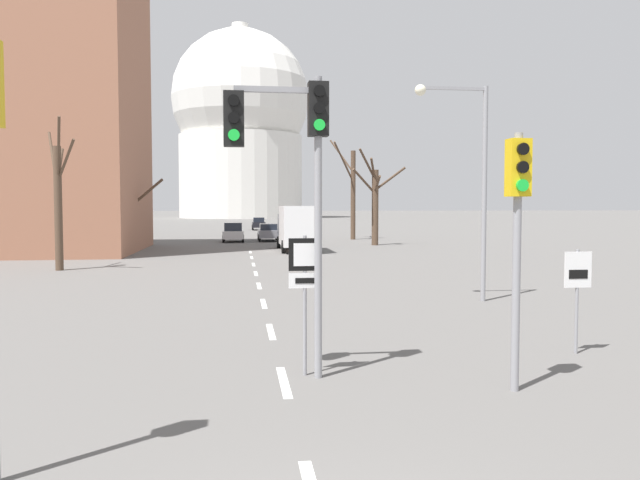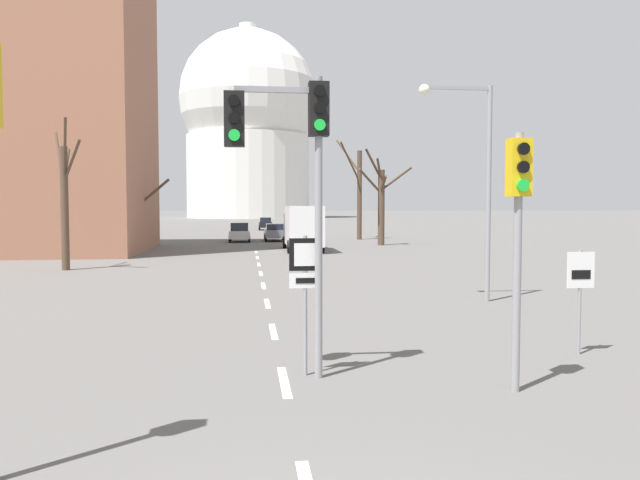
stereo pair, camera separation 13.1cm
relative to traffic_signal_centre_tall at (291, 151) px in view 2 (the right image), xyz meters
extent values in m
cube|color=silver|center=(-0.14, -0.19, -4.12)|extent=(0.16, 2.00, 0.01)
cube|color=silver|center=(-0.14, 4.31, -4.12)|extent=(0.16, 2.00, 0.01)
cube|color=silver|center=(-0.14, 8.81, -4.12)|extent=(0.16, 2.00, 0.01)
cube|color=silver|center=(-0.14, 13.31, -4.12)|extent=(0.16, 2.00, 0.01)
cube|color=silver|center=(-0.14, 17.81, -4.12)|extent=(0.16, 2.00, 0.01)
cube|color=silver|center=(-0.14, 22.31, -4.12)|extent=(0.16, 2.00, 0.01)
cube|color=silver|center=(-0.14, 26.81, -4.12)|extent=(0.16, 2.00, 0.01)
cube|color=silver|center=(-0.14, 31.31, -4.12)|extent=(0.16, 2.00, 0.01)
cylinder|color=gray|center=(0.51, 0.01, -1.40)|extent=(0.14, 0.14, 5.45)
cube|color=black|center=(0.51, 0.01, 0.74)|extent=(0.36, 0.28, 0.96)
cylinder|color=black|center=(0.51, -0.16, 1.04)|extent=(0.20, 0.06, 0.20)
cylinder|color=black|center=(0.51, -0.16, 0.74)|extent=(0.20, 0.06, 0.20)
cylinder|color=green|center=(0.51, -0.16, 0.45)|extent=(0.20, 0.06, 0.20)
cube|color=gray|center=(-0.24, 0.01, 1.07)|extent=(1.50, 0.10, 0.10)
cube|color=black|center=(-0.99, 0.01, 0.54)|extent=(0.36, 0.28, 0.96)
cylinder|color=black|center=(-0.99, -0.16, 0.84)|extent=(0.20, 0.06, 0.20)
cylinder|color=black|center=(-0.99, -0.16, 0.54)|extent=(0.20, 0.06, 0.20)
cylinder|color=green|center=(-0.99, -0.16, 0.25)|extent=(0.20, 0.06, 0.20)
cylinder|color=gray|center=(3.72, -1.23, -1.95)|extent=(0.14, 0.14, 4.36)
cube|color=yellow|center=(3.72, -1.23, -0.35)|extent=(0.36, 0.28, 0.96)
cylinder|color=black|center=(3.72, -1.40, -0.05)|extent=(0.20, 0.06, 0.20)
cylinder|color=black|center=(3.72, -1.40, -0.35)|extent=(0.20, 0.06, 0.20)
cylinder|color=green|center=(3.72, -1.40, -0.65)|extent=(0.20, 0.06, 0.20)
cylinder|color=gray|center=(0.28, 0.20, -2.83)|extent=(0.07, 0.07, 2.60)
cube|color=black|center=(0.28, 0.18, -1.88)|extent=(0.60, 0.03, 0.60)
cube|color=white|center=(0.28, 0.17, -1.88)|extent=(0.42, 0.01, 0.42)
cube|color=white|center=(0.28, 0.18, -2.36)|extent=(0.60, 0.03, 0.28)
cube|color=black|center=(0.28, 0.17, -2.36)|extent=(0.36, 0.01, 0.10)
cylinder|color=gray|center=(6.19, 1.14, -3.01)|extent=(0.07, 0.07, 2.23)
cube|color=white|center=(6.19, 1.12, -2.33)|extent=(0.60, 0.03, 0.76)
cube|color=black|center=(6.19, 1.11, -2.43)|extent=(0.42, 0.01, 0.19)
cylinder|color=gray|center=(7.08, 8.44, -0.61)|extent=(0.16, 0.16, 7.03)
cube|color=gray|center=(5.99, 8.44, 2.80)|extent=(2.19, 0.10, 0.10)
sphere|color=#F2EAC6|center=(4.89, 8.44, 2.72)|extent=(0.36, 0.36, 0.36)
cube|color=silver|center=(-1.38, 43.89, -3.47)|extent=(1.76, 4.14, 0.66)
cube|color=#1E232D|center=(-1.38, 43.68, -2.79)|extent=(1.50, 1.99, 0.71)
cylinder|color=black|center=(-2.21, 45.17, -3.80)|extent=(0.18, 0.65, 0.65)
cylinder|color=black|center=(-0.55, 45.17, -3.80)|extent=(0.18, 0.65, 0.65)
cylinder|color=black|center=(-2.21, 42.61, -3.80)|extent=(0.18, 0.65, 0.65)
cylinder|color=black|center=(-0.55, 42.61, -3.80)|extent=(0.18, 0.65, 0.65)
cube|color=slate|center=(1.73, 44.90, -3.46)|extent=(1.74, 4.47, 0.68)
cube|color=#1E232D|center=(1.73, 44.68, -2.85)|extent=(1.48, 2.14, 0.54)
cylinder|color=black|center=(0.91, 46.29, -3.80)|extent=(0.18, 0.66, 0.66)
cylinder|color=black|center=(2.55, 46.29, -3.80)|extent=(0.18, 0.66, 0.66)
cylinder|color=black|center=(0.91, 43.52, -3.80)|extent=(0.18, 0.66, 0.66)
cylinder|color=black|center=(2.55, 43.52, -3.80)|extent=(0.18, 0.66, 0.66)
cube|color=black|center=(1.70, 70.55, -3.43)|extent=(1.65, 3.97, 0.69)
cube|color=#1E232D|center=(1.70, 70.35, -2.78)|extent=(1.40, 1.91, 0.60)
cylinder|color=black|center=(0.92, 71.78, -3.78)|extent=(0.18, 0.70, 0.70)
cylinder|color=black|center=(2.47, 71.78, -3.78)|extent=(0.18, 0.70, 0.70)
cylinder|color=black|center=(0.92, 69.32, -3.78)|extent=(0.18, 0.70, 0.70)
cylinder|color=black|center=(2.47, 69.32, -3.78)|extent=(0.18, 0.70, 0.70)
cube|color=#333842|center=(3.13, 34.97, -2.64)|extent=(2.20, 2.00, 2.10)
cube|color=white|center=(3.13, 31.37, -2.34)|extent=(2.30, 5.20, 2.70)
cylinder|color=black|center=(2.03, 34.97, -3.69)|extent=(0.24, 0.88, 0.88)
cylinder|color=black|center=(4.23, 34.97, -3.69)|extent=(0.24, 0.88, 0.88)
cylinder|color=black|center=(2.03, 29.94, -3.69)|extent=(0.24, 0.88, 0.88)
cylinder|color=black|center=(4.23, 29.94, -3.69)|extent=(0.24, 0.88, 0.88)
cylinder|color=brown|center=(-9.60, 20.51, -1.11)|extent=(0.38, 0.38, 6.03)
cylinder|color=brown|center=(-9.58, 20.93, 1.01)|extent=(0.17, 0.96, 1.72)
cylinder|color=brown|center=(-9.30, 19.71, 1.72)|extent=(0.68, 1.73, 2.88)
cylinder|color=brown|center=(-9.03, 19.93, 1.22)|extent=(1.18, 1.34, 1.92)
cylinder|color=brown|center=(-10.03, 21.34, 1.43)|extent=(0.92, 1.79, 2.72)
cylinder|color=brown|center=(9.93, 37.68, -1.12)|extent=(0.53, 0.53, 6.01)
cylinder|color=brown|center=(9.63, 37.17, 1.91)|extent=(0.73, 1.21, 1.80)
cylinder|color=brown|center=(8.83, 36.95, 1.00)|extent=(2.15, 1.83, 1.89)
cylinder|color=brown|center=(11.03, 37.15, 1.17)|extent=(2.24, 1.39, 1.89)
cylinder|color=brown|center=(9.19, 37.23, 2.31)|extent=(1.61, 1.14, 2.42)
cylinder|color=brown|center=(9.88, 36.71, 0.72)|extent=(0.25, 2.05, 1.33)
cylinder|color=brown|center=(-8.24, 33.20, -1.26)|extent=(0.53, 0.53, 5.73)
cylinder|color=brown|center=(-8.57, 34.04, 2.29)|extent=(0.77, 1.84, 2.47)
cylinder|color=brown|center=(-8.44, 33.80, 1.68)|extent=(0.55, 1.38, 2.15)
cylinder|color=brown|center=(-7.18, 33.23, -0.05)|extent=(2.25, 0.27, 1.98)
cylinder|color=brown|center=(-8.42, 32.24, -0.04)|extent=(0.43, 2.02, 1.38)
cylinder|color=brown|center=(9.73, 46.27, 0.01)|extent=(0.45, 0.45, 8.28)
cylinder|color=brown|center=(8.76, 47.30, 3.78)|extent=(1.91, 2.29, 3.17)
cylinder|color=brown|center=(8.56, 45.00, 3.15)|extent=(2.21, 2.83, 3.22)
cylinder|color=brown|center=(9.47, 48.08, 2.64)|extent=(0.52, 3.71, 2.59)
cylinder|color=silver|center=(-0.14, 155.88, 6.65)|extent=(32.33, 32.33, 21.56)
sphere|color=silver|center=(-0.14, 155.88, 27.31)|extent=(35.93, 35.93, 35.93)
cylinder|color=silver|center=(-0.14, 155.88, 43.47)|extent=(4.31, 4.31, 6.29)
cube|color=#9E664C|center=(-16.78, 33.62, 7.68)|extent=(18.00, 14.00, 23.61)
camera|label=1|loc=(-0.92, -11.16, -0.98)|focal=35.00mm
camera|label=2|loc=(-0.79, -11.17, -0.98)|focal=35.00mm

